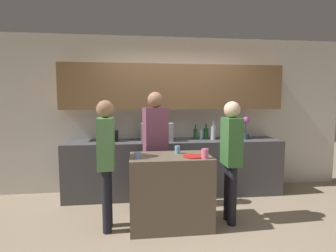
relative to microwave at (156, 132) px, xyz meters
name	(u,v)px	position (x,y,z in m)	size (l,w,h in m)	color
ground_plane	(192,235)	(0.31, -1.40, -1.08)	(14.00, 14.00, 0.00)	gray
back_wall	(173,104)	(0.31, 0.26, 0.46)	(6.40, 0.40, 2.70)	silver
back_counter	(175,167)	(0.31, -0.01, -0.62)	(3.60, 0.62, 0.93)	#4C4C51
kitchen_island	(170,191)	(0.09, -1.12, -0.63)	(1.02, 0.62, 0.91)	brown
microwave	(156,132)	(0.00, 0.00, 0.00)	(0.52, 0.39, 0.30)	#B7BABC
toaster	(110,136)	(-0.76, 0.00, -0.06)	(0.26, 0.16, 0.18)	black
potted_plant	(245,128)	(1.55, 0.00, 0.05)	(0.14, 0.14, 0.39)	#333D4C
bottle_0	(196,134)	(0.68, 0.04, -0.05)	(0.07, 0.07, 0.26)	#194723
bottle_1	(201,134)	(0.78, 0.09, -0.06)	(0.07, 0.07, 0.23)	silver
bottle_2	(206,133)	(0.87, 0.06, -0.05)	(0.08, 0.08, 0.26)	#194723
bottle_3	(213,132)	(0.98, 0.01, -0.03)	(0.09, 0.09, 0.32)	silver
plate_on_island	(193,156)	(0.36, -1.22, -0.16)	(0.26, 0.26, 0.01)	red
cup_0	(205,154)	(0.48, -1.32, -0.11)	(0.08, 0.08, 0.12)	pink
cup_1	(177,150)	(0.20, -1.00, -0.12)	(0.07, 0.07, 0.10)	#68A8D2
cup_2	(138,156)	(-0.32, -1.25, -0.13)	(0.09, 0.09, 0.08)	#7287B0
person_left	(231,152)	(0.88, -1.13, -0.14)	(0.21, 0.34, 1.59)	black
person_center	(156,139)	(-0.06, -0.55, -0.05)	(0.38, 0.27, 1.72)	black
person_right	(106,154)	(-0.70, -1.14, -0.13)	(0.21, 0.34, 1.60)	black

